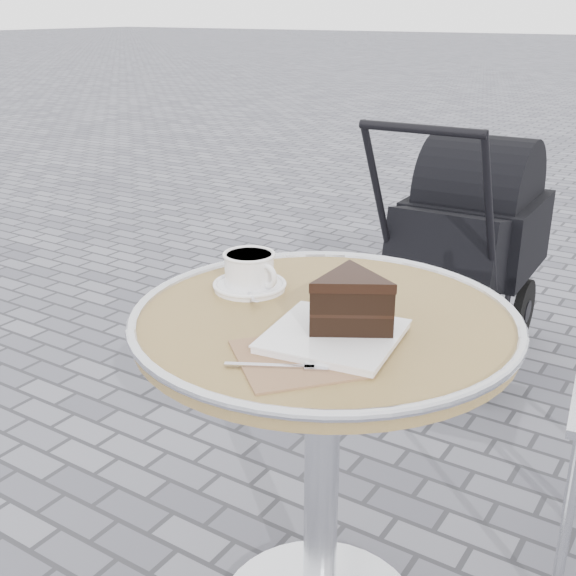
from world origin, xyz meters
The scene contains 4 objects.
cafe_table centered at (0.00, 0.00, 0.57)m, with size 0.72×0.72×0.74m.
cappuccino_set centered at (-0.19, 0.04, 0.76)m, with size 0.15×0.15×0.07m.
cake_plate_set centered at (0.08, -0.07, 0.78)m, with size 0.27×0.34×0.11m.
baby_stroller centered at (-0.23, 1.46, 0.43)m, with size 0.45×0.92×0.95m.
Camera 1 is at (0.60, -1.06, 1.26)m, focal length 45.00 mm.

